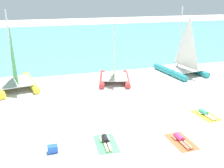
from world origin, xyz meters
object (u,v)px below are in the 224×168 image
object	(u,v)px
sailboat_teal	(182,64)
sunbather_right	(205,113)
cooler_box	(53,149)
sailboat_yellow	(15,77)
towel_left	(106,144)
sunbather_middle	(181,139)
sailboat_red	(114,73)
towel_middle	(181,142)
sunbather_left	(106,141)
towel_right	(206,115)

from	to	relation	value
sailboat_teal	sunbather_right	world-z (taller)	sailboat_teal
sunbather_right	cooler_box	distance (m)	9.78
sailboat_yellow	towel_left	size ratio (longest dim) A/B	3.27
sunbather_middle	sunbather_right	xyz separation A→B (m)	(3.14, 2.32, 0.00)
sailboat_red	towel_middle	size ratio (longest dim) A/B	2.80
sailboat_red	sunbather_left	distance (m)	10.01
sailboat_teal	towel_right	size ratio (longest dim) A/B	3.29
sunbather_left	sailboat_teal	bearing A→B (deg)	47.57
towel_left	sunbather_left	distance (m)	0.14
sailboat_red	cooler_box	xyz separation A→B (m)	(-6.10, -9.45, -0.61)
sunbather_left	cooler_box	bearing A→B (deg)	-175.37
towel_left	sailboat_yellow	bearing A→B (deg)	115.26
sunbather_left	cooler_box	size ratio (longest dim) A/B	3.13
cooler_box	towel_left	bearing A→B (deg)	-0.42
sailboat_yellow	towel_left	world-z (taller)	sailboat_yellow
sailboat_red	sunbather_left	size ratio (longest dim) A/B	3.40
sailboat_teal	sunbather_left	xyz separation A→B (m)	(-10.32, -9.94, -0.80)
sailboat_teal	towel_right	distance (m)	9.32
sailboat_yellow	sunbather_right	xyz separation A→B (m)	(11.80, -8.82, -0.79)
sailboat_yellow	towel_middle	world-z (taller)	sailboat_yellow
sailboat_red	towel_left	world-z (taller)	sailboat_red
sailboat_yellow	towel_right	xyz separation A→B (m)	(11.81, -8.89, -0.92)
sunbather_right	cooler_box	world-z (taller)	cooler_box
cooler_box	sailboat_yellow	bearing A→B (deg)	101.74
sailboat_red	sunbather_right	distance (m)	8.82
sailboat_teal	towel_middle	distance (m)	12.78
sailboat_red	towel_middle	world-z (taller)	sailboat_red
sailboat_red	sailboat_teal	distance (m)	6.96
sailboat_red	sailboat_teal	world-z (taller)	sailboat_teal
towel_right	sunbather_right	distance (m)	0.14
sailboat_red	towel_right	xyz separation A→B (m)	(3.58, -8.10, -0.79)
sailboat_yellow	sailboat_teal	world-z (taller)	sailboat_teal
sunbather_left	sailboat_red	bearing A→B (deg)	73.84
towel_middle	cooler_box	size ratio (longest dim) A/B	3.80
towel_right	cooler_box	distance (m)	9.78
towel_right	towel_middle	bearing A→B (deg)	-143.60
sailboat_teal	sunbather_right	distance (m)	9.25
sunbather_right	sailboat_red	bearing A→B (deg)	107.88
towel_left	towel_right	world-z (taller)	same
sailboat_teal	sunbather_middle	bearing A→B (deg)	-128.64
towel_left	towel_right	xyz separation A→B (m)	(6.97, 1.36, 0.00)
sailboat_teal	sunbather_middle	distance (m)	12.71
sailboat_red	sailboat_yellow	world-z (taller)	sailboat_yellow
sailboat_red	cooler_box	bearing A→B (deg)	-106.76
sailboat_red	sailboat_yellow	size ratio (longest dim) A/B	0.86
towel_left	sunbather_left	size ratio (longest dim) A/B	1.21
towel_left	towel_right	bearing A→B (deg)	11.05
towel_middle	sunbather_middle	bearing A→B (deg)	91.65
towel_left	sunbather_right	distance (m)	7.11
sailboat_red	towel_right	bearing A→B (deg)	-50.04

